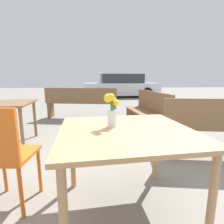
{
  "coord_description": "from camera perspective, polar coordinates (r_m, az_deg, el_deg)",
  "views": [
    {
      "loc": [
        -0.2,
        -1.28,
        1.1
      ],
      "look_at": [
        -0.1,
        0.07,
        0.84
      ],
      "focal_mm": 28.0,
      "sensor_mm": 36.0,
      "label": 1
    }
  ],
  "objects": [
    {
      "name": "ground_plane",
      "position": [
        1.69,
        4.2,
        -29.47
      ],
      "size": [
        40.0,
        40.0,
        0.0
      ],
      "primitive_type": "plane",
      "color": "gray"
    },
    {
      "name": "bench_far",
      "position": [
        3.5,
        11.67,
        0.15
      ],
      "size": [
        0.54,
        1.56,
        0.85
      ],
      "color": "brown",
      "rests_on": "ground_plane"
    },
    {
      "name": "flower_vase",
      "position": [
        1.38,
        -0.15,
        0.32
      ],
      "size": [
        0.12,
        0.12,
        0.27
      ],
      "color": "silver",
      "rests_on": "table_front"
    },
    {
      "name": "cafe_chair",
      "position": [
        1.67,
        -32.25,
        -11.06
      ],
      "size": [
        0.43,
        0.43,
        0.9
      ],
      "color": "orange",
      "rests_on": "ground_plane"
    },
    {
      "name": "bench_middle",
      "position": [
        4.83,
        -10.02,
        3.35
      ],
      "size": [
        1.98,
        0.67,
        0.85
      ],
      "color": "brown",
      "rests_on": "ground_plane"
    },
    {
      "name": "parked_car",
      "position": [
        10.51,
        2.98,
        8.4
      ],
      "size": [
        4.49,
        1.98,
        1.35
      ],
      "color": "silver",
      "rests_on": "ground_plane"
    },
    {
      "name": "table_front",
      "position": [
        1.37,
        4.57,
        -8.92
      ],
      "size": [
        1.09,
        1.06,
        0.72
      ],
      "color": "tan",
      "rests_on": "ground_plane"
    },
    {
      "name": "bench_near",
      "position": [
        2.75,
        32.73,
        -4.18
      ],
      "size": [
        1.67,
        0.6,
        0.85
      ],
      "color": "brown",
      "rests_on": "ground_plane"
    },
    {
      "name": "table_back",
      "position": [
        3.32,
        -30.6,
        0.76
      ],
      "size": [
        0.78,
        0.91,
        0.71
      ],
      "color": "brown",
      "rests_on": "ground_plane"
    }
  ]
}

